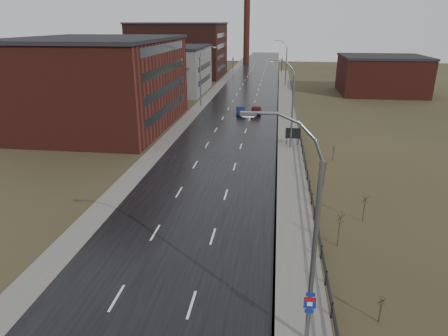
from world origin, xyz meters
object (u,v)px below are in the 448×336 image
(billboard, at_px, (293,134))
(car_far, at_px, (256,110))
(car_near, at_px, (241,111))
(streetlight_main, at_px, (308,239))

(billboard, distance_m, car_far, 19.89)
(billboard, xyz_separation_m, car_near, (-8.59, 17.86, -0.97))
(car_far, bearing_deg, streetlight_main, 95.51)
(streetlight_main, bearing_deg, car_far, 95.55)
(streetlight_main, bearing_deg, car_near, 98.53)
(car_near, relative_size, car_far, 0.95)
(streetlight_main, bearing_deg, billboard, 88.98)
(car_near, height_order, car_far, car_far)
(streetlight_main, distance_m, car_far, 54.70)
(billboard, height_order, car_near, billboard)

